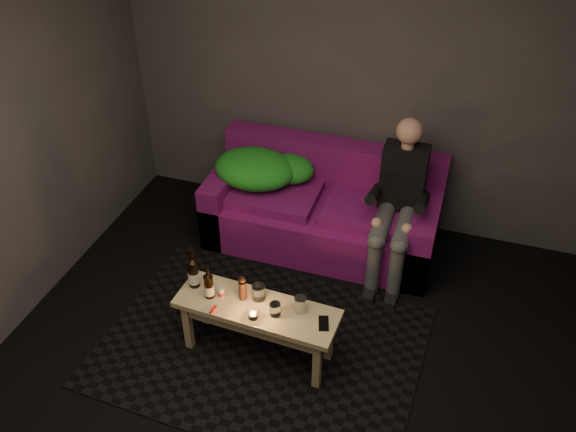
# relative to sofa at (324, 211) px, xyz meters

# --- Properties ---
(floor) EXTENTS (4.50, 4.50, 0.00)m
(floor) POSITION_rel_sofa_xyz_m (0.21, -1.81, -0.28)
(floor) COLOR black
(floor) RESTS_ON ground
(room) EXTENTS (4.50, 4.50, 4.50)m
(room) POSITION_rel_sofa_xyz_m (0.21, -1.35, 1.36)
(room) COLOR silver
(room) RESTS_ON ground
(rug) EXTENTS (2.20, 1.65, 0.01)m
(rug) POSITION_rel_sofa_xyz_m (-0.08, -1.28, -0.28)
(rug) COLOR black
(rug) RESTS_ON floor
(sofa) EXTENTS (1.82, 0.82, 0.78)m
(sofa) POSITION_rel_sofa_xyz_m (0.00, 0.00, 0.00)
(sofa) COLOR #760F66
(sofa) RESTS_ON floor
(green_blanket) EXTENTS (0.80, 0.55, 0.27)m
(green_blanket) POSITION_rel_sofa_xyz_m (-0.53, -0.01, 0.31)
(green_blanket) COLOR #238F1A
(green_blanket) RESTS_ON sofa
(person) EXTENTS (0.33, 0.76, 1.22)m
(person) POSITION_rel_sofa_xyz_m (0.60, -0.15, 0.35)
(person) COLOR black
(person) RESTS_ON sofa
(coffee_table) EXTENTS (1.08, 0.39, 0.44)m
(coffee_table) POSITION_rel_sofa_xyz_m (-0.08, -1.33, 0.07)
(coffee_table) COLOR tan
(coffee_table) RESTS_ON rug
(beer_bottle_a) EXTENTS (0.08, 0.08, 0.30)m
(beer_bottle_a) POSITION_rel_sofa_xyz_m (-0.54, -1.27, 0.26)
(beer_bottle_a) COLOR black
(beer_bottle_a) RESTS_ON coffee_table
(beer_bottle_b) EXTENTS (0.06, 0.06, 0.25)m
(beer_bottle_b) POSITION_rel_sofa_xyz_m (-0.40, -1.34, 0.25)
(beer_bottle_b) COLOR black
(beer_bottle_b) RESTS_ON coffee_table
(salt_shaker) EXTENTS (0.04, 0.04, 0.08)m
(salt_shaker) POSITION_rel_sofa_xyz_m (-0.33, -1.32, 0.19)
(salt_shaker) COLOR silver
(salt_shaker) RESTS_ON coffee_table
(pepper_mill) EXTENTS (0.06, 0.06, 0.14)m
(pepper_mill) POSITION_rel_sofa_xyz_m (-0.19, -1.29, 0.22)
(pepper_mill) COLOR black
(pepper_mill) RESTS_ON coffee_table
(tumbler_back) EXTENTS (0.09, 0.09, 0.11)m
(tumbler_back) POSITION_rel_sofa_xyz_m (-0.09, -1.25, 0.20)
(tumbler_back) COLOR white
(tumbler_back) RESTS_ON coffee_table
(tealight) EXTENTS (0.06, 0.06, 0.05)m
(tealight) POSITION_rel_sofa_xyz_m (-0.07, -1.43, 0.18)
(tealight) COLOR white
(tealight) RESTS_ON coffee_table
(tumbler_front) EXTENTS (0.09, 0.09, 0.09)m
(tumbler_front) POSITION_rel_sofa_xyz_m (0.06, -1.36, 0.20)
(tumbler_front) COLOR white
(tumbler_front) RESTS_ON coffee_table
(steel_cup) EXTENTS (0.10, 0.10, 0.11)m
(steel_cup) POSITION_rel_sofa_xyz_m (0.19, -1.28, 0.21)
(steel_cup) COLOR #B1B2B8
(steel_cup) RESTS_ON coffee_table
(smartphone) EXTENTS (0.10, 0.14, 0.01)m
(smartphone) POSITION_rel_sofa_xyz_m (0.37, -1.34, 0.16)
(smartphone) COLOR black
(smartphone) RESTS_ON coffee_table
(red_lighter) EXTENTS (0.03, 0.07, 0.01)m
(red_lighter) POSITION_rel_sofa_xyz_m (-0.33, -1.45, 0.16)
(red_lighter) COLOR red
(red_lighter) RESTS_ON coffee_table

